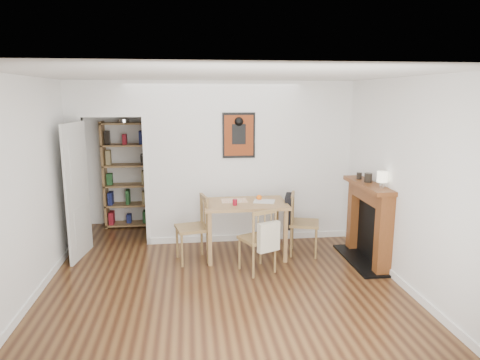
{
  "coord_description": "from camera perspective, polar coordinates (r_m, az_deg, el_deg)",
  "views": [
    {
      "loc": [
        -0.4,
        -5.39,
        2.39
      ],
      "look_at": [
        0.33,
        0.6,
        1.18
      ],
      "focal_mm": 32.0,
      "sensor_mm": 36.0,
      "label": 1
    }
  ],
  "objects": [
    {
      "name": "orange_fruit",
      "position": [
        6.42,
        2.56,
        -2.35
      ],
      "size": [
        0.08,
        0.08,
        0.08
      ],
      "primitive_type": "sphere",
      "color": "#FF660D",
      "rests_on": "dining_table"
    },
    {
      "name": "bookshelf",
      "position": [
        8.0,
        -14.87,
        0.6
      ],
      "size": [
        0.81,
        0.32,
        1.93
      ],
      "color": "#A4834C",
      "rests_on": "ground"
    },
    {
      "name": "dining_table",
      "position": [
        6.32,
        0.69,
        -3.87
      ],
      "size": [
        1.21,
        0.77,
        0.83
      ],
      "color": "#A4834C",
      "rests_on": "ground"
    },
    {
      "name": "ground",
      "position": [
        5.9,
        -2.54,
        -12.52
      ],
      "size": [
        5.2,
        5.2,
        0.0
      ],
      "primitive_type": "plane",
      "color": "brown",
      "rests_on": "ground"
    },
    {
      "name": "chair_left",
      "position": [
        6.24,
        -6.43,
        -6.48
      ],
      "size": [
        0.57,
        0.57,
        0.97
      ],
      "color": "olive",
      "rests_on": "ground"
    },
    {
      "name": "placemat",
      "position": [
        6.39,
        -0.77,
        -2.77
      ],
      "size": [
        0.38,
        0.29,
        0.0
      ],
      "primitive_type": "cube",
      "rotation": [
        0.0,
        0.0,
        0.02
      ],
      "color": "beige",
      "rests_on": "dining_table"
    },
    {
      "name": "notebook",
      "position": [
        6.33,
        3.25,
        -2.86
      ],
      "size": [
        0.35,
        0.3,
        0.02
      ],
      "primitive_type": "cube",
      "rotation": [
        0.0,
        0.0,
        -0.28
      ],
      "color": "silver",
      "rests_on": "dining_table"
    },
    {
      "name": "chair_right",
      "position": [
        6.54,
        8.38,
        -5.66
      ],
      "size": [
        0.64,
        0.59,
        0.94
      ],
      "color": "olive",
      "rests_on": "ground"
    },
    {
      "name": "room_shell",
      "position": [
        6.83,
        -2.68,
        2.16
      ],
      "size": [
        5.2,
        5.2,
        5.2
      ],
      "color": "white",
      "rests_on": "ground"
    },
    {
      "name": "fireplace",
      "position": [
        6.44,
        16.84,
        -5.13
      ],
      "size": [
        0.45,
        1.25,
        1.16
      ],
      "color": "brown",
      "rests_on": "ground"
    },
    {
      "name": "ceramic_jar_a",
      "position": [
        6.34,
        16.72,
        0.3
      ],
      "size": [
        0.11,
        0.11,
        0.13
      ],
      "primitive_type": "cylinder",
      "color": "black",
      "rests_on": "fireplace"
    },
    {
      "name": "ceramic_jar_b",
      "position": [
        6.54,
        15.61,
        0.54
      ],
      "size": [
        0.08,
        0.08,
        0.1
      ],
      "primitive_type": "cylinder",
      "color": "black",
      "rests_on": "fireplace"
    },
    {
      "name": "mantel_lamp",
      "position": [
        5.99,
        18.44,
        0.28
      ],
      "size": [
        0.14,
        0.14,
        0.22
      ],
      "color": "silver",
      "rests_on": "fireplace"
    },
    {
      "name": "chair_front",
      "position": [
        5.85,
        2.39,
        -7.88
      ],
      "size": [
        0.6,
        0.63,
        0.91
      ],
      "color": "olive",
      "rests_on": "ground"
    },
    {
      "name": "red_glass",
      "position": [
        6.13,
        -0.69,
        -2.98
      ],
      "size": [
        0.07,
        0.07,
        0.09
      ],
      "primitive_type": "cylinder",
      "color": "maroon",
      "rests_on": "dining_table"
    }
  ]
}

